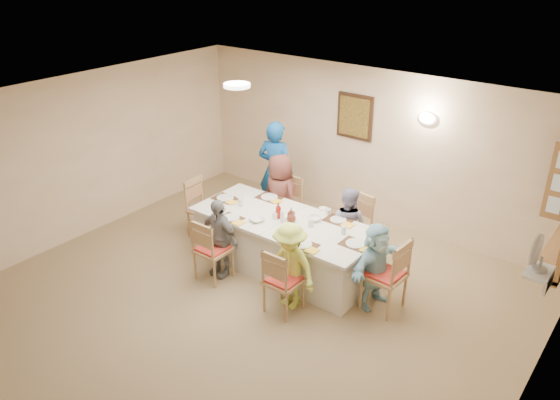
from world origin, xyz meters
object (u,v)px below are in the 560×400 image
Objects in this scene: diner_back_right at (347,225)px; diner_front_right at (290,266)px; chair_back_right at (351,228)px; caregiver at (276,171)px; diner_right_end at (376,265)px; dining_table at (284,244)px; chair_left_end at (205,208)px; chair_back_left at (285,207)px; condiment_ketchup at (278,211)px; chair_front_right at (284,280)px; desk_fan at (539,257)px; chair_right_end at (385,274)px; chair_front_left at (213,248)px; diner_back_left at (280,197)px; diner_front_left at (219,238)px.

diner_back_right is 0.99× the size of diner_front_right.
caregiver reaches higher than chair_back_right.
diner_front_right is 1.07m from diner_right_end.
dining_table is 1.55m from chair_left_end.
diner_back_right is 0.69× the size of caregiver.
diner_front_right reaches higher than dining_table.
chair_left_end is (-0.95, -0.80, 0.00)m from chair_back_left.
condiment_ketchup is (-0.09, -0.02, 0.49)m from dining_table.
chair_back_left is (-0.60, 0.80, 0.08)m from dining_table.
dining_table is at bearing 42.70° from diner_back_right.
chair_front_right is at bearing 84.13° from diner_back_right.
chair_front_right is (-0.00, -1.60, -0.04)m from chair_back_right.
chair_right_end is at bearing 167.36° from desk_fan.
chair_back_right is (0.60, 0.80, 0.11)m from dining_table.
chair_right_end is at bearing 145.23° from caregiver.
dining_table is 2.83× the size of chair_back_left.
diner_right_end reaches higher than chair_front_left.
diner_back_left is at bearing 131.42° from dining_table.
diner_back_left is 1.36m from diner_front_left.
chair_back_left is at bearing -11.58° from diner_back_right.
chair_back_right is at bearing -95.87° from diner_back_right.
chair_back_right is at bearing 57.35° from diner_right_end.
desk_fan reaches higher than dining_table.
desk_fan is 0.33× the size of chair_back_left.
chair_front_right is 2.58m from caregiver.
chair_back_left is 4.05× the size of condiment_ketchup.
diner_back_right is at bearing 93.72° from diner_front_right.
chair_back_right is (-2.65, 1.18, -1.06)m from desk_fan.
chair_front_right is 0.96× the size of chair_left_end.
chair_front_left is at bearing 92.09° from caregiver.
chair_back_right is at bearing 155.96° from desk_fan.
diner_right_end is (1.42, 0.00, 0.19)m from dining_table.
caregiver is (-1.65, 0.35, 0.35)m from chair_back_right.
desk_fan reaches higher than chair_front_right.
chair_front_right is 0.53× the size of caregiver.
chair_right_end reaches higher than chair_back_left.
chair_front_right is (0.60, -0.80, 0.06)m from dining_table.
dining_table is 2.62× the size of chair_right_end.
diner_back_right reaches higher than chair_left_end.
condiment_ketchup is (0.51, -0.82, 0.41)m from chair_back_left.
chair_left_end is 0.68× the size of diner_back_left.
chair_front_right is 0.65× the size of diner_back_left.
diner_front_right is 0.69× the size of caregiver.
chair_back_left is 1.91m from diner_front_right.
dining_table is 0.93m from diner_back_right.
diner_front_right is at bearing -113.19° from chair_left_end.
diner_back_right is at bearing -129.51° from chair_front_left.
diner_back_right is (1.20, 0.00, -0.10)m from diner_back_left.
chair_front_left is at bearing 45.09° from diner_back_right.
chair_back_left reaches higher than chair_front_right.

